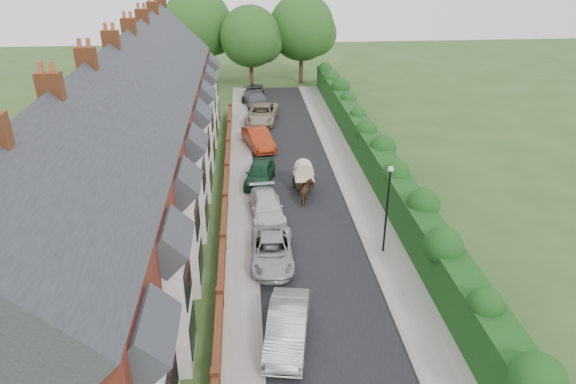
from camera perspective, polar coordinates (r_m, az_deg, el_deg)
name	(u,v)px	position (r m, az deg, el deg)	size (l,w,h in m)	color
ground	(334,301)	(25.02, 5.11, -12.00)	(140.00, 140.00, 0.00)	#2D4C1E
road	(299,198)	(34.20, 1.24, -0.69)	(6.00, 58.00, 0.02)	black
pavement_hedge_side	(360,195)	(34.82, 7.96, -0.35)	(2.20, 58.00, 0.12)	gray
pavement_house_side	(241,200)	(34.02, -5.23, -0.86)	(1.70, 58.00, 0.12)	gray
kerb_hedge_side	(344,196)	(34.61, 6.26, -0.41)	(0.18, 58.00, 0.13)	gray
kerb_house_side	(253,199)	(34.01, -3.88, -0.80)	(0.18, 58.00, 0.13)	gray
hedge	(388,173)	(34.61, 11.03, 2.05)	(2.10, 58.00, 2.85)	#143D13
terrace_row	(129,146)	(32.09, -17.30, 4.95)	(9.05, 40.50, 11.50)	#983726
garden_wall_row	(225,202)	(32.97, -6.98, -1.09)	(0.35, 40.35, 1.10)	brown
lamppost	(388,199)	(27.29, 11.04, -0.77)	(0.32, 0.32, 5.16)	black
tree_far_left	(253,38)	(60.24, -3.87, 16.71)	(7.14, 6.80, 9.29)	#332316
tree_far_right	(305,29)	(62.54, 1.87, 17.65)	(7.98, 7.60, 10.31)	#332316
tree_far_back	(201,26)	(63.24, -9.62, 17.70)	(8.40, 8.00, 10.82)	#332316
car_silver_a	(287,327)	(22.35, -0.10, -14.77)	(1.63, 4.68, 1.54)	#9D9EA2
car_silver_b	(272,251)	(27.32, -1.79, -6.55)	(2.23, 4.84, 1.34)	#A4A6AB
car_white	(266,207)	(31.59, -2.40, -1.71)	(1.94, 4.77, 1.39)	silver
car_green	(260,173)	(36.13, -3.15, 2.11)	(1.80, 4.48, 1.53)	#103821
car_red	(258,139)	(42.56, -3.34, 5.94)	(1.71, 4.89, 1.61)	maroon
car_beige	(262,114)	(49.01, -2.91, 8.68)	(2.67, 5.79, 1.61)	tan
car_grey	(256,100)	(53.63, -3.53, 10.17)	(2.21, 5.45, 1.58)	#53555B
car_black	(253,92)	(56.54, -3.89, 10.99)	(1.86, 4.62, 1.57)	black
horse	(307,193)	(33.35, 2.10, -0.07)	(0.78, 1.71, 1.44)	#4E311C
horse_cart	(304,174)	(34.80, 1.75, 2.00)	(1.34, 2.97, 2.14)	black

